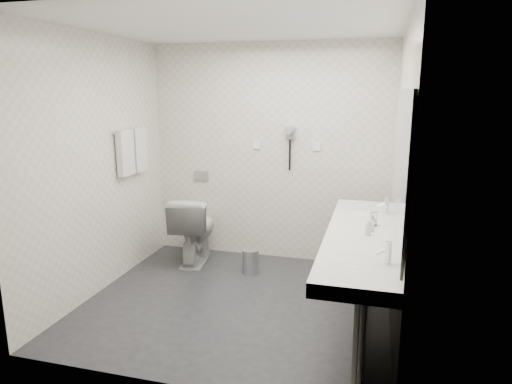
% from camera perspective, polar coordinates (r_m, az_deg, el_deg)
% --- Properties ---
extents(floor, '(2.80, 2.80, 0.00)m').
position_cam_1_polar(floor, '(4.44, -2.44, -13.65)').
color(floor, '#26262A').
rests_on(floor, ground).
extents(ceiling, '(2.80, 2.80, 0.00)m').
position_cam_1_polar(ceiling, '(4.02, -2.80, 20.27)').
color(ceiling, white).
rests_on(ceiling, wall_back).
extents(wall_back, '(2.80, 0.00, 2.80)m').
position_cam_1_polar(wall_back, '(5.28, 1.69, 4.84)').
color(wall_back, silver).
rests_on(wall_back, floor).
extents(wall_front, '(2.80, 0.00, 2.80)m').
position_cam_1_polar(wall_front, '(2.86, -10.54, -2.02)').
color(wall_front, silver).
rests_on(wall_front, floor).
extents(wall_left, '(0.00, 2.60, 2.60)m').
position_cam_1_polar(wall_left, '(4.66, -19.26, 3.10)').
color(wall_left, silver).
rests_on(wall_left, floor).
extents(wall_right, '(0.00, 2.60, 2.60)m').
position_cam_1_polar(wall_right, '(3.86, 17.60, 1.37)').
color(wall_right, silver).
rests_on(wall_right, floor).
extents(vanity_counter, '(0.55, 2.20, 0.10)m').
position_cam_1_polar(vanity_counter, '(3.78, 13.07, -5.67)').
color(vanity_counter, white).
rests_on(vanity_counter, floor).
extents(vanity_panel, '(0.03, 2.15, 0.75)m').
position_cam_1_polar(vanity_panel, '(3.93, 13.13, -11.59)').
color(vanity_panel, gray).
rests_on(vanity_panel, floor).
extents(vanity_post_near, '(0.06, 0.06, 0.75)m').
position_cam_1_polar(vanity_post_near, '(3.01, 12.89, -19.63)').
color(vanity_post_near, silver).
rests_on(vanity_post_near, floor).
extents(vanity_post_far, '(0.06, 0.06, 0.75)m').
position_cam_1_polar(vanity_post_far, '(4.90, 13.97, -6.71)').
color(vanity_post_far, silver).
rests_on(vanity_post_far, floor).
extents(mirror, '(0.02, 2.20, 1.05)m').
position_cam_1_polar(mirror, '(3.63, 17.68, 3.89)').
color(mirror, '#B2BCC6').
rests_on(mirror, wall_right).
extents(basin_near, '(0.40, 0.31, 0.05)m').
position_cam_1_polar(basin_near, '(3.15, 12.61, -8.68)').
color(basin_near, white).
rests_on(basin_near, vanity_counter).
extents(basin_far, '(0.40, 0.31, 0.05)m').
position_cam_1_polar(basin_far, '(4.39, 13.44, -2.64)').
color(basin_far, white).
rests_on(basin_far, vanity_counter).
extents(faucet_near, '(0.04, 0.04, 0.15)m').
position_cam_1_polar(faucet_near, '(3.12, 16.29, -7.34)').
color(faucet_near, silver).
rests_on(faucet_near, vanity_counter).
extents(faucet_far, '(0.04, 0.04, 0.15)m').
position_cam_1_polar(faucet_far, '(4.37, 16.06, -1.65)').
color(faucet_far, silver).
rests_on(faucet_far, vanity_counter).
extents(soap_bottle_a, '(0.06, 0.06, 0.10)m').
position_cam_1_polar(soap_bottle_a, '(3.80, 14.20, -4.03)').
color(soap_bottle_a, white).
rests_on(soap_bottle_a, vanity_counter).
extents(soap_bottle_b, '(0.09, 0.09, 0.09)m').
position_cam_1_polar(soap_bottle_b, '(3.95, 14.47, -3.52)').
color(soap_bottle_b, white).
rests_on(soap_bottle_b, vanity_counter).
extents(soap_bottle_c, '(0.07, 0.07, 0.13)m').
position_cam_1_polar(soap_bottle_c, '(3.68, 13.92, -4.34)').
color(soap_bottle_c, white).
rests_on(soap_bottle_c, vanity_counter).
extents(glass_left, '(0.07, 0.07, 0.11)m').
position_cam_1_polar(glass_left, '(3.96, 14.57, -3.29)').
color(glass_left, silver).
rests_on(glass_left, vanity_counter).
extents(toilet, '(0.54, 0.83, 0.79)m').
position_cam_1_polar(toilet, '(5.34, -7.80, -4.62)').
color(toilet, white).
rests_on(toilet, floor).
extents(flush_plate, '(0.18, 0.02, 0.12)m').
position_cam_1_polar(flush_plate, '(5.57, -6.90, 2.03)').
color(flush_plate, '#B2B5BA').
rests_on(flush_plate, wall_back).
extents(pedal_bin, '(0.19, 0.19, 0.25)m').
position_cam_1_polar(pedal_bin, '(5.04, -0.68, -8.77)').
color(pedal_bin, '#B2B5BA').
rests_on(pedal_bin, floor).
extents(bin_lid, '(0.18, 0.18, 0.02)m').
position_cam_1_polar(bin_lid, '(4.99, -0.68, -7.34)').
color(bin_lid, '#B2B5BA').
rests_on(bin_lid, pedal_bin).
extents(towel_rail, '(0.02, 0.62, 0.02)m').
position_cam_1_polar(towel_rail, '(5.06, -15.53, 7.46)').
color(towel_rail, silver).
rests_on(towel_rail, wall_left).
extents(towel_near, '(0.07, 0.24, 0.48)m').
position_cam_1_polar(towel_near, '(4.96, -16.10, 4.77)').
color(towel_near, silver).
rests_on(towel_near, towel_rail).
extents(towel_far, '(0.07, 0.24, 0.48)m').
position_cam_1_polar(towel_far, '(5.20, -14.51, 5.20)').
color(towel_far, silver).
rests_on(towel_far, towel_rail).
extents(dryer_cradle, '(0.10, 0.04, 0.14)m').
position_cam_1_polar(dryer_cradle, '(5.17, 4.35, 7.43)').
color(dryer_cradle, gray).
rests_on(dryer_cradle, wall_back).
extents(dryer_barrel, '(0.08, 0.14, 0.08)m').
position_cam_1_polar(dryer_barrel, '(5.10, 4.20, 7.70)').
color(dryer_barrel, gray).
rests_on(dryer_barrel, dryer_cradle).
extents(dryer_cord, '(0.02, 0.02, 0.35)m').
position_cam_1_polar(dryer_cord, '(5.19, 4.27, 4.66)').
color(dryer_cord, black).
rests_on(dryer_cord, dryer_cradle).
extents(switch_plate_a, '(0.09, 0.02, 0.09)m').
position_cam_1_polar(switch_plate_a, '(5.30, 0.08, 5.95)').
color(switch_plate_a, white).
rests_on(switch_plate_a, wall_back).
extents(switch_plate_b, '(0.09, 0.02, 0.09)m').
position_cam_1_polar(switch_plate_b, '(5.16, 7.65, 5.66)').
color(switch_plate_b, white).
rests_on(switch_plate_b, wall_back).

